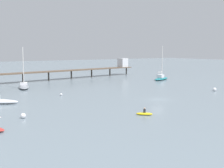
{
  "coord_description": "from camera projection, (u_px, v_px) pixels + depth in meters",
  "views": [
    {
      "loc": [
        -40.58,
        -44.51,
        10.08
      ],
      "look_at": [
        0.0,
        16.53,
        1.5
      ],
      "focal_mm": 48.49,
      "sensor_mm": 36.0,
      "label": 1
    }
  ],
  "objects": [
    {
      "name": "mooring_buoy_far",
      "position": [
        214.0,
        89.0,
        72.01
      ],
      "size": [
        0.86,
        0.86,
        0.86
      ],
      "primitive_type": "sphere",
      "color": "silver",
      "rests_on": "ground_plane"
    },
    {
      "name": "mooring_buoy_mid",
      "position": [
        23.0,
        116.0,
        43.92
      ],
      "size": [
        0.78,
        0.78,
        0.78
      ],
      "primitive_type": "sphere",
      "color": "silver",
      "rests_on": "ground_plane"
    },
    {
      "name": "sailboat_teal",
      "position": [
        161.0,
        78.0,
        97.62
      ],
      "size": [
        8.84,
        5.67,
        10.99
      ],
      "color": "#1E727A",
      "rests_on": "ground_plane"
    },
    {
      "name": "dinghy_yellow",
      "position": [
        144.0,
        113.0,
        46.25
      ],
      "size": [
        2.61,
        2.56,
        1.14
      ],
      "color": "yellow",
      "rests_on": "ground_plane"
    },
    {
      "name": "mooring_buoy_outer",
      "position": [
        61.0,
        95.0,
        65.08
      ],
      "size": [
        0.53,
        0.53,
        0.53
      ],
      "primitive_type": "sphere",
      "color": "silver",
      "rests_on": "ground_plane"
    },
    {
      "name": "ground_plane",
      "position": [
        158.0,
        99.0,
        60.3
      ],
      "size": [
        400.0,
        400.0,
        0.0
      ],
      "primitive_type": "plane",
      "color": "slate"
    },
    {
      "name": "sailboat_gray",
      "position": [
        24.0,
        86.0,
        77.08
      ],
      "size": [
        4.76,
        8.73,
        10.53
      ],
      "color": "gray",
      "rests_on": "ground_plane"
    },
    {
      "name": "pier",
      "position": [
        81.0,
        68.0,
        104.5
      ],
      "size": [
        62.75,
        12.64,
        6.36
      ],
      "color": "brown",
      "rests_on": "ground_plane"
    }
  ]
}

